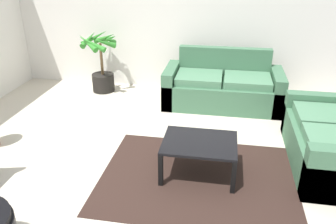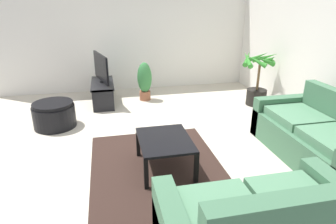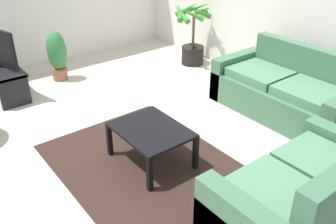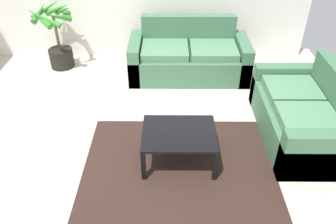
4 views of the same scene
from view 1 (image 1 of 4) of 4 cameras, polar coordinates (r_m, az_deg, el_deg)
ground_plane at (r=4.01m, az=-5.60°, el=-10.70°), size 6.60×6.60×0.00m
wall_back at (r=6.28m, az=1.24°, el=15.92°), size 6.00×0.06×2.70m
couch_main at (r=5.78m, az=9.10°, el=4.04°), size 1.92×0.90×0.90m
couch_loveseat at (r=4.53m, az=26.04°, el=-4.50°), size 0.90×1.65×0.90m
coffee_table at (r=3.87m, az=5.31°, el=-5.65°), size 0.83×0.65×0.42m
area_rug at (r=3.99m, az=4.97°, el=-10.86°), size 2.20×1.70×0.01m
potted_palm at (r=6.37m, az=-11.09°, el=7.62°), size 0.73×0.80×1.09m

